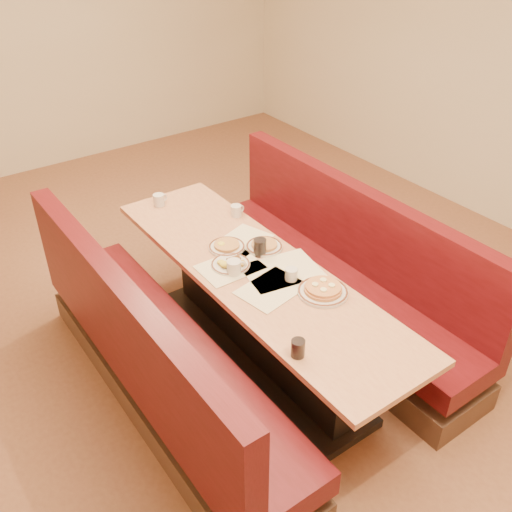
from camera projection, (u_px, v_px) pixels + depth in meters
ground at (256, 357)px, 3.97m from camera, size 8.00×8.00×0.00m
room_envelope at (256, 79)px, 2.90m from camera, size 6.04×8.04×2.82m
diner_table at (256, 316)px, 3.76m from camera, size 0.70×2.50×0.75m
booth_left at (157, 363)px, 3.41m from camera, size 0.55×2.50×1.05m
booth_right at (338, 280)px, 4.13m from camera, size 0.55×2.50×1.05m
placemat_near_left at (272, 289)px, 3.38m from camera, size 0.43×0.35×0.00m
placemat_near_right at (282, 270)px, 3.54m from camera, size 0.51×0.42×0.00m
placemat_far_left at (230, 267)px, 3.57m from camera, size 0.38×0.29×0.00m
placemat_far_right at (243, 241)px, 3.83m from camera, size 0.43×0.37×0.00m
pancake_plate at (323, 290)px, 3.33m from camera, size 0.30×0.30×0.07m
eggs_plate at (230, 264)px, 3.58m from camera, size 0.25×0.25×0.05m
extra_plate_mid at (264, 246)px, 3.75m from camera, size 0.24×0.24×0.05m
extra_plate_far at (227, 246)px, 3.75m from camera, size 0.24×0.24×0.05m
coffee_mug_a at (292, 274)px, 3.44m from camera, size 0.11×0.08×0.08m
coffee_mug_b at (234, 267)px, 3.49m from camera, size 0.12×0.09×0.09m
coffee_mug_c at (237, 210)px, 4.10m from camera, size 0.11×0.08×0.08m
coffee_mug_d at (159, 200)px, 4.23m from camera, size 0.12×0.08×0.09m
soda_tumbler_near at (298, 348)px, 2.88m from camera, size 0.07×0.07×0.10m
soda_tumbler_mid at (260, 247)px, 3.66m from camera, size 0.08×0.08×0.11m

